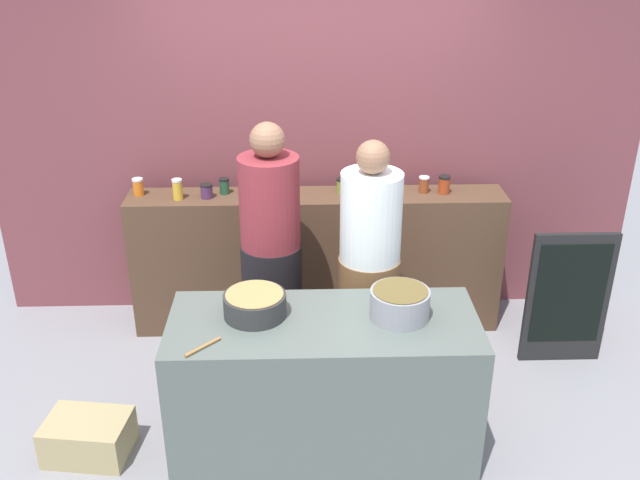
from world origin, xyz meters
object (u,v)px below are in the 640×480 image
Objects in this scene: cooking_pot_center at (400,304)px; chalkboard_sign at (568,298)px; preserve_jar_5 at (342,186)px; preserve_jar_8 at (424,185)px; wooden_spoon at (203,347)px; preserve_jar_2 at (207,191)px; cook_in_cap at (369,281)px; bread_crate at (88,437)px; preserve_jar_0 at (138,187)px; preserve_jar_6 at (358,189)px; preserve_jar_7 at (371,185)px; preserve_jar_4 at (248,186)px; cooking_pot_left at (255,305)px; preserve_jar_1 at (178,189)px; preserve_jar_9 at (444,185)px; cook_with_tongs at (272,267)px; preserve_jar_3 at (224,186)px.

chalkboard_sign is at bearing 32.66° from cooking_pot_center.
preserve_jar_5 is at bearing 99.50° from cooking_pot_center.
wooden_spoon is at bearing -129.70° from preserve_jar_8.
preserve_jar_8 is at bearing 2.15° from preserve_jar_2.
cook_in_cap is (-0.46, -0.78, -0.35)m from preserve_jar_8.
preserve_jar_8 reaches higher than bread_crate.
preserve_jar_5 is at bearing 4.11° from preserve_jar_2.
preserve_jar_0 is at bearing 139.97° from cooking_pot_center.
bread_crate is at bearing -158.22° from cook_in_cap.
preserve_jar_6 is 0.13m from preserve_jar_7.
preserve_jar_0 reaches higher than preserve_jar_4.
preserve_jar_5 is 1.48m from cooking_pot_left.
chalkboard_sign is at bearing -19.44° from preserve_jar_6.
chalkboard_sign is (2.96, -0.59, -0.62)m from preserve_jar_0.
cooking_pot_left is 2.25m from chalkboard_sign.
preserve_jar_8 is at bearing 2.54° from preserve_jar_1.
preserve_jar_6 is (1.06, -0.02, 0.01)m from preserve_jar_2.
cooking_pot_left reaches higher than bread_crate.
preserve_jar_4 is at bearing 59.22° from bread_crate.
preserve_jar_6 reaches higher than wooden_spoon.
preserve_jar_8 is 0.53× the size of wooden_spoon.
preserve_jar_1 is 1.92m from cooking_pot_center.
cooking_pot_left is at bearing 51.73° from wooden_spoon.
preserve_jar_6 is 0.39× the size of cooking_pot_center.
chalkboard_sign is (2.67, -0.50, -0.63)m from preserve_jar_1.
preserve_jar_4 reaches higher than wooden_spoon.
preserve_jar_1 reaches higher than bread_crate.
preserve_jar_4 is 0.28× the size of cooking_pot_left.
wooden_spoon is 0.23× the size of chalkboard_sign.
cooking_pot_center is at bearing -84.49° from preserve_jar_6.
preserve_jar_4 reaches higher than cooking_pot_left.
preserve_jar_2 reaches higher than preserve_jar_4.
preserve_jar_1 reaches higher than preserve_jar_4.
preserve_jar_9 is 0.07× the size of cook_with_tongs.
cook_with_tongs is 0.64m from cook_in_cap.
preserve_jar_4 is (0.77, 0.02, -0.01)m from preserve_jar_0.
preserve_jar_4 reaches higher than chalkboard_sign.
cook_in_cap is (-0.10, 0.62, -0.20)m from cooking_pot_center.
wooden_spoon is (0.03, -1.69, -0.23)m from preserve_jar_3.
preserve_jar_5 is at bearing 53.02° from cook_with_tongs.
preserve_jar_0 is 0.95× the size of preserve_jar_9.
preserve_jar_5 is 0.92× the size of preserve_jar_8.
preserve_jar_1 is 0.15× the size of chalkboard_sign.
cook_in_cap is 3.56× the size of bread_crate.
cooking_pot_center is 0.19× the size of cook_in_cap.
preserve_jar_6 is at bearing -1.34° from preserve_jar_2.
cook_with_tongs is at bearing -74.94° from preserve_jar_4.
cooking_pot_left is at bearing -85.26° from preserve_jar_4.
cooking_pot_center is at bearing -147.34° from chalkboard_sign.
preserve_jar_7 is at bearing 39.43° from bread_crate.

